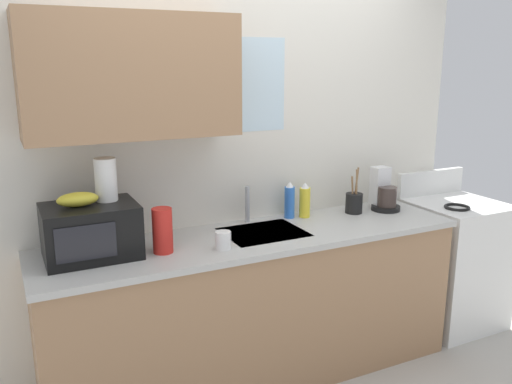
# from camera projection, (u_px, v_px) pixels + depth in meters

# --- Properties ---
(kitchen_wall_assembly) EXTENTS (3.24, 0.42, 2.50)m
(kitchen_wall_assembly) POSITION_uv_depth(u_px,v_px,m) (213.00, 148.00, 3.14)
(kitchen_wall_assembly) COLOR silver
(kitchen_wall_assembly) RESTS_ON ground
(counter_unit) EXTENTS (2.47, 0.63, 0.90)m
(counter_unit) POSITION_uv_depth(u_px,v_px,m) (256.00, 305.00, 3.15)
(counter_unit) COLOR #9E7551
(counter_unit) RESTS_ON ground
(sink_faucet) EXTENTS (0.03, 0.03, 0.23)m
(sink_faucet) POSITION_uv_depth(u_px,v_px,m) (247.00, 204.00, 3.25)
(sink_faucet) COLOR #B2B5BA
(sink_faucet) RESTS_ON counter_unit
(stove_range) EXTENTS (0.60, 0.60, 1.08)m
(stove_range) POSITION_uv_depth(u_px,v_px,m) (453.00, 262.00, 3.83)
(stove_range) COLOR white
(stove_range) RESTS_ON ground
(microwave) EXTENTS (0.46, 0.35, 0.27)m
(microwave) POSITION_uv_depth(u_px,v_px,m) (91.00, 231.00, 2.67)
(microwave) COLOR black
(microwave) RESTS_ON counter_unit
(banana_bunch) EXTENTS (0.20, 0.11, 0.07)m
(banana_bunch) POSITION_uv_depth(u_px,v_px,m) (78.00, 199.00, 2.61)
(banana_bunch) COLOR gold
(banana_bunch) RESTS_ON microwave
(paper_towel_roll) EXTENTS (0.11, 0.11, 0.22)m
(paper_towel_roll) POSITION_uv_depth(u_px,v_px,m) (106.00, 180.00, 2.70)
(paper_towel_roll) COLOR white
(paper_towel_roll) RESTS_ON microwave
(coffee_maker) EXTENTS (0.19, 0.21, 0.28)m
(coffee_maker) POSITION_uv_depth(u_px,v_px,m) (384.00, 194.00, 3.54)
(coffee_maker) COLOR black
(coffee_maker) RESTS_ON counter_unit
(dish_soap_bottle_blue) EXTENTS (0.07, 0.07, 0.23)m
(dish_soap_bottle_blue) POSITION_uv_depth(u_px,v_px,m) (290.00, 201.00, 3.35)
(dish_soap_bottle_blue) COLOR blue
(dish_soap_bottle_blue) RESTS_ON counter_unit
(dish_soap_bottle_yellow) EXTENTS (0.07, 0.07, 0.22)m
(dish_soap_bottle_yellow) POSITION_uv_depth(u_px,v_px,m) (305.00, 201.00, 3.36)
(dish_soap_bottle_yellow) COLOR yellow
(dish_soap_bottle_yellow) RESTS_ON counter_unit
(cereal_canister) EXTENTS (0.10, 0.10, 0.24)m
(cereal_canister) POSITION_uv_depth(u_px,v_px,m) (162.00, 231.00, 2.73)
(cereal_canister) COLOR red
(cereal_canister) RESTS_ON counter_unit
(mug_white) EXTENTS (0.08, 0.08, 0.09)m
(mug_white) POSITION_uv_depth(u_px,v_px,m) (223.00, 240.00, 2.80)
(mug_white) COLOR white
(mug_white) RESTS_ON counter_unit
(utensil_crock) EXTENTS (0.11, 0.11, 0.30)m
(utensil_crock) POSITION_uv_depth(u_px,v_px,m) (354.00, 202.00, 3.46)
(utensil_crock) COLOR black
(utensil_crock) RESTS_ON counter_unit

